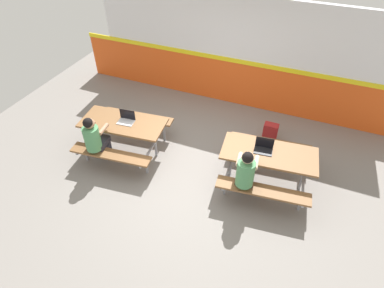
# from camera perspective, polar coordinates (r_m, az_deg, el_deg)

# --- Properties ---
(ground_plane) EXTENTS (10.00, 10.00, 0.02)m
(ground_plane) POSITION_cam_1_polar(r_m,az_deg,el_deg) (6.42, -0.49, -4.57)
(ground_plane) COLOR gray
(accent_backdrop) EXTENTS (8.00, 0.14, 2.60)m
(accent_backdrop) POSITION_cam_1_polar(r_m,az_deg,el_deg) (7.81, 7.39, 15.32)
(accent_backdrop) COLOR #E55119
(accent_backdrop) RESTS_ON ground
(picnic_table_left) EXTENTS (1.75, 1.71, 0.74)m
(picnic_table_left) POSITION_cam_1_polar(r_m,az_deg,el_deg) (6.62, -11.94, 2.69)
(picnic_table_left) COLOR brown
(picnic_table_left) RESTS_ON ground
(picnic_table_right) EXTENTS (1.75, 1.71, 0.74)m
(picnic_table_right) POSITION_cam_1_polar(r_m,az_deg,el_deg) (5.95, 13.31, -2.67)
(picnic_table_right) COLOR brown
(picnic_table_right) RESTS_ON ground
(student_nearer) EXTENTS (0.39, 0.54, 1.21)m
(student_nearer) POSITION_cam_1_polar(r_m,az_deg,el_deg) (6.31, -16.82, 1.10)
(student_nearer) COLOR #2D2D38
(student_nearer) RESTS_ON ground
(student_further) EXTENTS (0.39, 0.54, 1.21)m
(student_further) POSITION_cam_1_polar(r_m,az_deg,el_deg) (5.45, 9.49, -4.88)
(student_further) COLOR #2D2D38
(student_further) RESTS_ON ground
(laptop_silver) EXTENTS (0.34, 0.25, 0.22)m
(laptop_silver) POSITION_cam_1_polar(r_m,az_deg,el_deg) (6.49, -11.53, 4.28)
(laptop_silver) COLOR silver
(laptop_silver) RESTS_ON picnic_table_left
(laptop_dark) EXTENTS (0.34, 0.25, 0.22)m
(laptop_dark) POSITION_cam_1_polar(r_m,az_deg,el_deg) (5.83, 12.57, -0.69)
(laptop_dark) COLOR black
(laptop_dark) RESTS_ON picnic_table_right
(backpack_dark) EXTENTS (0.30, 0.22, 0.44)m
(backpack_dark) POSITION_cam_1_polar(r_m,az_deg,el_deg) (7.14, 13.66, 1.96)
(backpack_dark) COLOR maroon
(backpack_dark) RESTS_ON ground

